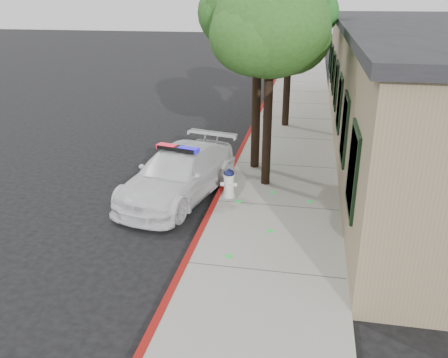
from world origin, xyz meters
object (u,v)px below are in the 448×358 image
fire_hydrant (229,183)px  street_tree_mid (259,10)px  clapboard_building (445,89)px  police_car (179,174)px  street_tree_far (292,7)px  street_tree_near (271,32)px

fire_hydrant → street_tree_mid: 4.81m
fire_hydrant → street_tree_mid: bearing=75.7°
clapboard_building → street_tree_mid: (-5.95, -3.24, 2.54)m
police_car → street_tree_far: (2.38, 7.32, 3.97)m
street_tree_near → street_tree_mid: street_tree_mid is taller
police_car → street_tree_far: size_ratio=0.80×
clapboard_building → police_car: clapboard_building is taller
police_car → fire_hydrant: 1.38m
street_tree_near → street_tree_far: size_ratio=0.91×
street_tree_near → street_tree_mid: bearing=108.7°
street_tree_mid → police_car: bearing=-127.1°
street_tree_near → street_tree_mid: 1.49m
police_car → clapboard_building: bearing=49.3°
police_car → street_tree_near: 4.31m
clapboard_building → street_tree_near: 7.44m
clapboard_building → police_car: 9.63m
clapboard_building → street_tree_far: bearing=161.9°
police_car → fire_hydrant: size_ratio=6.22×
street_tree_mid → street_tree_near: bearing=-71.3°
fire_hydrant → street_tree_far: (1.01, 7.42, 4.09)m
street_tree_near → street_tree_mid: (-0.46, 1.34, 0.46)m
fire_hydrant → street_tree_mid: size_ratio=0.13×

